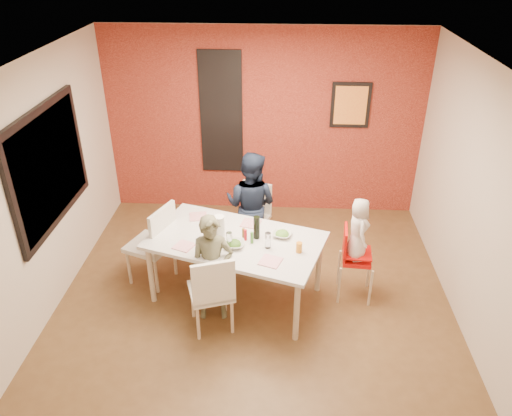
# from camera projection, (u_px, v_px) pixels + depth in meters

# --- Properties ---
(ground) EXTENTS (4.50, 4.50, 0.00)m
(ground) POSITION_uv_depth(u_px,v_px,m) (255.00, 299.00, 5.82)
(ground) COLOR brown
(ground) RESTS_ON ground
(ceiling) EXTENTS (4.50, 4.50, 0.02)m
(ceiling) POSITION_uv_depth(u_px,v_px,m) (254.00, 65.00, 4.50)
(ceiling) COLOR white
(ceiling) RESTS_ON wall_back
(wall_back) EXTENTS (4.50, 0.02, 2.70)m
(wall_back) POSITION_uv_depth(u_px,v_px,m) (264.00, 123.00, 7.12)
(wall_back) COLOR beige
(wall_back) RESTS_ON ground
(wall_front) EXTENTS (4.50, 0.02, 2.70)m
(wall_front) POSITION_uv_depth(u_px,v_px,m) (234.00, 361.00, 3.20)
(wall_front) COLOR beige
(wall_front) RESTS_ON ground
(wall_left) EXTENTS (0.02, 4.50, 2.70)m
(wall_left) POSITION_uv_depth(u_px,v_px,m) (42.00, 191.00, 5.27)
(wall_left) COLOR beige
(wall_left) RESTS_ON ground
(wall_right) EXTENTS (0.02, 4.50, 2.70)m
(wall_right) POSITION_uv_depth(u_px,v_px,m) (476.00, 203.00, 5.05)
(wall_right) COLOR beige
(wall_right) RESTS_ON ground
(brick_accent_wall) EXTENTS (4.50, 0.02, 2.70)m
(brick_accent_wall) POSITION_uv_depth(u_px,v_px,m) (264.00, 124.00, 7.10)
(brick_accent_wall) COLOR maroon
(brick_accent_wall) RESTS_ON ground
(picture_window_frame) EXTENTS (0.05, 1.70, 1.30)m
(picture_window_frame) POSITION_uv_depth(u_px,v_px,m) (49.00, 166.00, 5.34)
(picture_window_frame) COLOR black
(picture_window_frame) RESTS_ON wall_left
(picture_window_pane) EXTENTS (0.02, 1.55, 1.15)m
(picture_window_pane) POSITION_uv_depth(u_px,v_px,m) (50.00, 166.00, 5.34)
(picture_window_pane) COLOR black
(picture_window_pane) RESTS_ON wall_left
(glassblock_strip) EXTENTS (0.55, 0.03, 1.70)m
(glassblock_strip) POSITION_uv_depth(u_px,v_px,m) (221.00, 113.00, 7.04)
(glassblock_strip) COLOR silver
(glassblock_strip) RESTS_ON wall_back
(glassblock_surround) EXTENTS (0.60, 0.03, 1.76)m
(glassblock_surround) POSITION_uv_depth(u_px,v_px,m) (221.00, 113.00, 7.04)
(glassblock_surround) COLOR black
(glassblock_surround) RESTS_ON wall_back
(art_print_frame) EXTENTS (0.54, 0.03, 0.64)m
(art_print_frame) POSITION_uv_depth(u_px,v_px,m) (350.00, 105.00, 6.88)
(art_print_frame) COLOR black
(art_print_frame) RESTS_ON wall_back
(art_print_canvas) EXTENTS (0.44, 0.01, 0.54)m
(art_print_canvas) POSITION_uv_depth(u_px,v_px,m) (351.00, 106.00, 6.86)
(art_print_canvas) COLOR #FAA237
(art_print_canvas) RESTS_ON wall_back
(dining_table) EXTENTS (2.11, 1.57, 0.78)m
(dining_table) POSITION_uv_depth(u_px,v_px,m) (236.00, 244.00, 5.53)
(dining_table) COLOR silver
(dining_table) RESTS_ON ground
(chair_near) EXTENTS (0.56, 0.56, 0.95)m
(chair_near) POSITION_uv_depth(u_px,v_px,m) (212.00, 290.00, 5.12)
(chair_near) COLOR white
(chair_near) RESTS_ON ground
(chair_far) EXTENTS (0.52, 0.52, 0.87)m
(chair_far) POSITION_uv_depth(u_px,v_px,m) (254.00, 212.00, 6.63)
(chair_far) COLOR white
(chair_far) RESTS_ON ground
(chair_left) EXTENTS (0.62, 0.62, 1.04)m
(chair_left) POSITION_uv_depth(u_px,v_px,m) (156.00, 241.00, 5.84)
(chair_left) COLOR beige
(chair_left) RESTS_ON ground
(high_chair) EXTENTS (0.41, 0.41, 0.90)m
(high_chair) POSITION_uv_depth(u_px,v_px,m) (353.00, 256.00, 5.64)
(high_chair) COLOR red
(high_chair) RESTS_ON ground
(child_near) EXTENTS (0.49, 0.35, 1.25)m
(child_near) POSITION_uv_depth(u_px,v_px,m) (212.00, 269.00, 5.28)
(child_near) COLOR brown
(child_near) RESTS_ON ground
(child_far) EXTENTS (0.83, 0.74, 1.43)m
(child_far) POSITION_uv_depth(u_px,v_px,m) (251.00, 205.00, 6.32)
(child_far) COLOR #161E32
(child_far) RESTS_ON ground
(toddler) EXTENTS (0.29, 0.39, 0.74)m
(toddler) POSITION_uv_depth(u_px,v_px,m) (358.00, 229.00, 5.46)
(toddler) COLOR beige
(toddler) RESTS_ON high_chair
(plate_near_left) EXTENTS (0.25, 0.25, 0.01)m
(plate_near_left) POSITION_uv_depth(u_px,v_px,m) (184.00, 246.00, 5.37)
(plate_near_left) COLOR white
(plate_near_left) RESTS_ON dining_table
(plate_far_mid) EXTENTS (0.25, 0.25, 0.01)m
(plate_far_mid) POSITION_uv_depth(u_px,v_px,m) (251.00, 223.00, 5.78)
(plate_far_mid) COLOR white
(plate_far_mid) RESTS_ON dining_table
(plate_near_right) EXTENTS (0.27, 0.27, 0.01)m
(plate_near_right) POSITION_uv_depth(u_px,v_px,m) (270.00, 261.00, 5.12)
(plate_near_right) COLOR white
(plate_near_right) RESTS_ON dining_table
(plate_far_left) EXTENTS (0.24, 0.24, 0.01)m
(plate_far_left) POSITION_uv_depth(u_px,v_px,m) (198.00, 216.00, 5.92)
(plate_far_left) COLOR white
(plate_far_left) RESTS_ON dining_table
(salad_bowl_a) EXTENTS (0.23, 0.23, 0.05)m
(salad_bowl_a) POSITION_uv_depth(u_px,v_px,m) (234.00, 244.00, 5.36)
(salad_bowl_a) COLOR silver
(salad_bowl_a) RESTS_ON dining_table
(salad_bowl_b) EXTENTS (0.25, 0.25, 0.05)m
(salad_bowl_b) POSITION_uv_depth(u_px,v_px,m) (282.00, 234.00, 5.53)
(salad_bowl_b) COLOR silver
(salad_bowl_b) RESTS_ON dining_table
(wine_bottle) EXTENTS (0.07, 0.07, 0.27)m
(wine_bottle) POSITION_uv_depth(u_px,v_px,m) (257.00, 227.00, 5.45)
(wine_bottle) COLOR black
(wine_bottle) RESTS_ON dining_table
(wine_glass_a) EXTENTS (0.06, 0.06, 0.18)m
(wine_glass_a) POSITION_uv_depth(u_px,v_px,m) (229.00, 240.00, 5.32)
(wine_glass_a) COLOR white
(wine_glass_a) RESTS_ON dining_table
(wine_glass_b) EXTENTS (0.06, 0.06, 0.18)m
(wine_glass_b) POSITION_uv_depth(u_px,v_px,m) (268.00, 240.00, 5.31)
(wine_glass_b) COLOR white
(wine_glass_b) RESTS_ON dining_table
(paper_towel_roll) EXTENTS (0.12, 0.12, 0.27)m
(paper_towel_roll) POSITION_uv_depth(u_px,v_px,m) (219.00, 227.00, 5.46)
(paper_towel_roll) COLOR white
(paper_towel_roll) RESTS_ON dining_table
(condiment_red) EXTENTS (0.03, 0.03, 0.13)m
(condiment_red) POSITION_uv_depth(u_px,v_px,m) (246.00, 235.00, 5.45)
(condiment_red) COLOR red
(condiment_red) RESTS_ON dining_table
(condiment_green) EXTENTS (0.03, 0.03, 0.13)m
(condiment_green) POSITION_uv_depth(u_px,v_px,m) (252.00, 238.00, 5.40)
(condiment_green) COLOR #3A7828
(condiment_green) RESTS_ON dining_table
(condiment_brown) EXTENTS (0.03, 0.03, 0.13)m
(condiment_brown) POSITION_uv_depth(u_px,v_px,m) (243.00, 234.00, 5.47)
(condiment_brown) COLOR brown
(condiment_brown) RESTS_ON dining_table
(sippy_cup) EXTENTS (0.07, 0.07, 0.11)m
(sippy_cup) POSITION_uv_depth(u_px,v_px,m) (299.00, 247.00, 5.25)
(sippy_cup) COLOR orange
(sippy_cup) RESTS_ON dining_table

